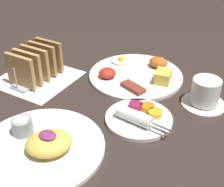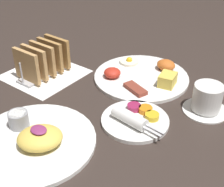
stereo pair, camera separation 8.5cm
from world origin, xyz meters
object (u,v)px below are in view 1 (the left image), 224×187
(plate_breakfast, at_px, (137,74))
(plate_foreground, at_px, (42,145))
(plate_condiments, at_px, (139,117))
(coffee_cup, at_px, (205,93))
(toast_rack, at_px, (36,64))

(plate_breakfast, xyz_separation_m, plate_foreground, (-0.04, -0.41, 0.00))
(plate_breakfast, height_order, plate_foreground, plate_foreground)
(plate_breakfast, distance_m, plate_foreground, 0.41)
(plate_breakfast, distance_m, plate_condiments, 0.23)
(plate_foreground, bearing_deg, plate_condiments, 55.29)
(plate_condiments, height_order, coffee_cup, coffee_cup)
(plate_foreground, bearing_deg, coffee_cup, 53.85)
(plate_breakfast, xyz_separation_m, coffee_cup, (0.23, -0.05, 0.03))
(coffee_cup, bearing_deg, plate_breakfast, 168.44)
(plate_condiments, bearing_deg, plate_foreground, -124.71)
(plate_foreground, distance_m, toast_rack, 0.33)
(plate_breakfast, height_order, coffee_cup, coffee_cup)
(plate_foreground, bearing_deg, plate_breakfast, 84.62)
(plate_breakfast, height_order, plate_condiments, plate_breakfast)
(plate_condiments, bearing_deg, coffee_cup, 52.02)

